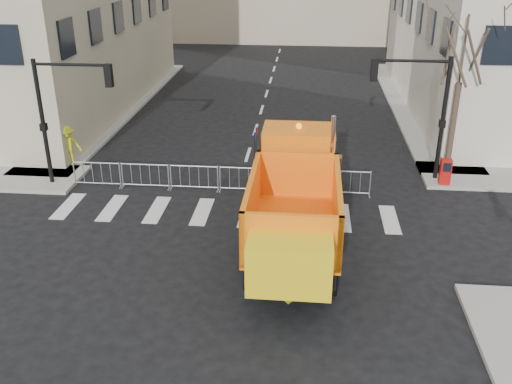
# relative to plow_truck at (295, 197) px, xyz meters

# --- Properties ---
(ground) EXTENTS (120.00, 120.00, 0.00)m
(ground) POSITION_rel_plow_truck_xyz_m (-2.54, -3.06, -1.89)
(ground) COLOR black
(ground) RESTS_ON ground
(sidewalk_back) EXTENTS (64.00, 5.00, 0.15)m
(sidewalk_back) POSITION_rel_plow_truck_xyz_m (-2.54, 5.44, -1.82)
(sidewalk_back) COLOR gray
(sidewalk_back) RESTS_ON ground
(traffic_light_left) EXTENTS (0.18, 0.18, 5.40)m
(traffic_light_left) POSITION_rel_plow_truck_xyz_m (-10.54, 4.44, 0.81)
(traffic_light_left) COLOR black
(traffic_light_left) RESTS_ON ground
(traffic_light_right) EXTENTS (0.18, 0.18, 5.40)m
(traffic_light_right) POSITION_rel_plow_truck_xyz_m (5.96, 6.44, 0.81)
(traffic_light_right) COLOR black
(traffic_light_right) RESTS_ON ground
(crowd_barriers) EXTENTS (12.60, 0.60, 1.10)m
(crowd_barriers) POSITION_rel_plow_truck_xyz_m (-3.29, 4.54, -1.34)
(crowd_barriers) COLOR #9EA0A5
(crowd_barriers) RESTS_ON ground
(street_tree) EXTENTS (3.00, 3.00, 7.50)m
(street_tree) POSITION_rel_plow_truck_xyz_m (6.66, 7.44, 1.86)
(street_tree) COLOR #382B21
(street_tree) RESTS_ON ground
(plow_truck) EXTENTS (3.59, 10.97, 4.25)m
(plow_truck) POSITION_rel_plow_truck_xyz_m (0.00, 0.00, 0.00)
(plow_truck) COLOR black
(plow_truck) RESTS_ON ground
(cop_a) EXTENTS (0.80, 0.70, 1.85)m
(cop_a) POSITION_rel_plow_truck_xyz_m (-1.00, 3.94, -0.97)
(cop_a) COLOR black
(cop_a) RESTS_ON ground
(cop_b) EXTENTS (1.17, 1.05, 1.99)m
(cop_b) POSITION_rel_plow_truck_xyz_m (-0.16, 3.94, -0.89)
(cop_b) COLOR black
(cop_b) RESTS_ON ground
(cop_c) EXTENTS (1.13, 0.92, 1.79)m
(cop_c) POSITION_rel_plow_truck_xyz_m (1.09, 3.94, -0.99)
(cop_c) COLOR black
(cop_c) RESTS_ON ground
(worker) EXTENTS (1.34, 1.01, 1.85)m
(worker) POSITION_rel_plow_truck_xyz_m (-10.53, 6.45, -0.82)
(worker) COLOR #C7CC18
(worker) RESTS_ON sidewalk_back
(newspaper_box) EXTENTS (0.47, 0.43, 1.10)m
(newspaper_box) POSITION_rel_plow_truck_xyz_m (6.20, 5.79, -1.19)
(newspaper_box) COLOR #B9110E
(newspaper_box) RESTS_ON sidewalk_back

